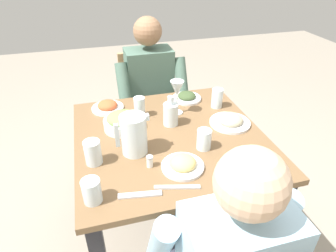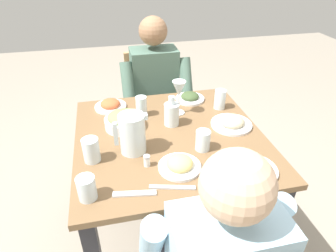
{
  "view_description": "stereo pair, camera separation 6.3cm",
  "coord_description": "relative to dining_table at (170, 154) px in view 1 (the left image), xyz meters",
  "views": [
    {
      "loc": [
        0.34,
        1.18,
        1.58
      ],
      "look_at": [
        0.01,
        -0.01,
        0.79
      ],
      "focal_mm": 31.43,
      "sensor_mm": 36.0,
      "label": 1
    },
    {
      "loc": [
        0.28,
        1.2,
        1.58
      ],
      "look_at": [
        0.01,
        -0.01,
        0.79
      ],
      "focal_mm": 31.43,
      "sensor_mm": 36.0,
      "label": 2
    }
  ],
  "objects": [
    {
      "name": "water_glass_far_left",
      "position": [
        0.11,
        -0.23,
        0.18
      ],
      "size": [
        0.06,
        0.06,
        0.11
      ],
      "primitive_type": "cylinder",
      "color": "silver",
      "rests_on": "dining_table"
    },
    {
      "name": "wine_glass",
      "position": [
        -0.1,
        -0.21,
        0.26
      ],
      "size": [
        0.08,
        0.08,
        0.2
      ],
      "color": "silver",
      "rests_on": "dining_table"
    },
    {
      "name": "diner_near",
      "position": [
        -0.05,
        -0.64,
        0.02
      ],
      "size": [
        0.48,
        0.53,
        1.17
      ],
      "color": "#4C6B5B",
      "rests_on": "ground_plane"
    },
    {
      "name": "plate_dolmas",
      "position": [
        -0.21,
        -0.35,
        0.14
      ],
      "size": [
        0.18,
        0.18,
        0.05
      ],
      "color": "white",
      "rests_on": "dining_table"
    },
    {
      "name": "fork_far",
      "position": [
        -0.21,
        0.39,
        0.12
      ],
      "size": [
        0.17,
        0.04,
        0.01
      ],
      "primitive_type": "cube",
      "rotation": [
        0.0,
        0.0,
        -0.09
      ],
      "color": "silver",
      "rests_on": "dining_table"
    },
    {
      "name": "water_glass_near_right",
      "position": [
        -0.12,
        0.14,
        0.17
      ],
      "size": [
        0.07,
        0.07,
        0.1
      ],
      "primitive_type": "cylinder",
      "color": "silver",
      "rests_on": "dining_table"
    },
    {
      "name": "water_glass_near_left",
      "position": [
        0.4,
        0.35,
        0.17
      ],
      "size": [
        0.07,
        0.07,
        0.1
      ],
      "primitive_type": "cylinder",
      "color": "silver",
      "rests_on": "dining_table"
    },
    {
      "name": "plate_beans",
      "position": [
        -0.34,
        -0.02,
        0.14
      ],
      "size": [
        0.22,
        0.22,
        0.06
      ],
      "color": "white",
      "rests_on": "dining_table"
    },
    {
      "name": "dining_table",
      "position": [
        0.0,
        0.0,
        0.0
      ],
      "size": [
        0.94,
        0.94,
        0.74
      ],
      "color": "brown",
      "rests_on": "ground_plane"
    },
    {
      "name": "water_glass_by_pitcher",
      "position": [
        0.38,
        0.12,
        0.17
      ],
      "size": [
        0.07,
        0.07,
        0.11
      ],
      "primitive_type": "cylinder",
      "color": "silver",
      "rests_on": "dining_table"
    },
    {
      "name": "plate_yoghurt",
      "position": [
        -0.28,
        0.34,
        0.13
      ],
      "size": [
        0.22,
        0.22,
        0.04
      ],
      "color": "white",
      "rests_on": "dining_table"
    },
    {
      "name": "knife_near",
      "position": [
        0.07,
        0.37,
        0.12
      ],
      "size": [
        0.18,
        0.06,
        0.01
      ],
      "primitive_type": "cube",
      "rotation": [
        0.0,
        0.0,
        -0.25
      ],
      "color": "silver",
      "rests_on": "dining_table"
    },
    {
      "name": "water_pitcher",
      "position": [
        0.19,
        0.09,
        0.21
      ],
      "size": [
        0.16,
        0.12,
        0.19
      ],
      "color": "silver",
      "rests_on": "dining_table"
    },
    {
      "name": "salt_shaker",
      "position": [
        0.15,
        0.21,
        0.15
      ],
      "size": [
        0.03,
        0.03,
        0.05
      ],
      "color": "white",
      "rests_on": "dining_table"
    },
    {
      "name": "plate_rice_curry",
      "position": [
        0.28,
        -0.36,
        0.14
      ],
      "size": [
        0.18,
        0.18,
        0.05
      ],
      "color": "white",
      "rests_on": "dining_table"
    },
    {
      "name": "salad_bowl",
      "position": [
        0.22,
        -0.13,
        0.16
      ],
      "size": [
        0.19,
        0.19,
        0.09
      ],
      "color": "white",
      "rests_on": "dining_table"
    },
    {
      "name": "ground_plane",
      "position": [
        0.0,
        0.0,
        -0.62
      ],
      "size": [
        8.0,
        8.0,
        0.0
      ],
      "primitive_type": "plane",
      "color": "gray"
    },
    {
      "name": "water_glass_center",
      "position": [
        -0.35,
        -0.22,
        0.17
      ],
      "size": [
        0.07,
        0.07,
        0.11
      ],
      "primitive_type": "cylinder",
      "color": "silver",
      "rests_on": "dining_table"
    },
    {
      "name": "oil_carafe",
      "position": [
        -0.03,
        -0.1,
        0.17
      ],
      "size": [
        0.08,
        0.08,
        0.16
      ],
      "color": "silver",
      "rests_on": "dining_table"
    },
    {
      "name": "chair_near",
      "position": [
        -0.05,
        -0.84,
        -0.13
      ],
      "size": [
        0.4,
        0.4,
        0.87
      ],
      "color": "tan",
      "rests_on": "ground_plane"
    },
    {
      "name": "fork_near",
      "position": [
        0.22,
        0.37,
        0.12
      ],
      "size": [
        0.17,
        0.05,
        0.01
      ],
      "primitive_type": "cube",
      "rotation": [
        0.0,
        0.0,
        -0.15
      ],
      "color": "silver",
      "rests_on": "dining_table"
    },
    {
      "name": "plate_fries",
      "position": [
        0.01,
        0.26,
        0.14
      ],
      "size": [
        0.19,
        0.19,
        0.06
      ],
      "color": "white",
      "rests_on": "dining_table"
    }
  ]
}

